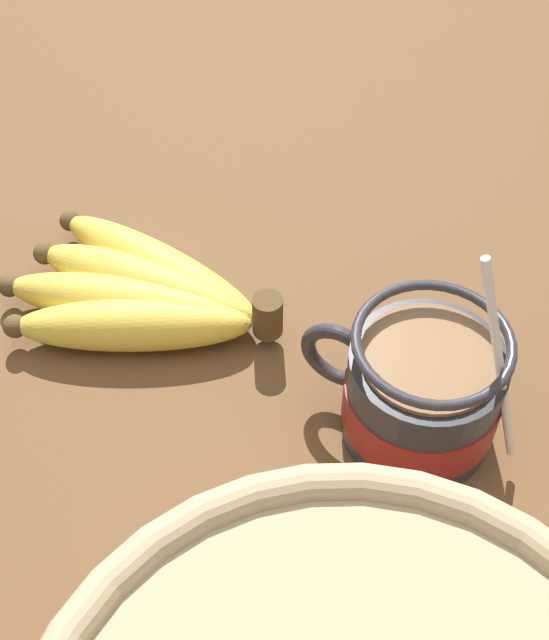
{
  "coord_description": "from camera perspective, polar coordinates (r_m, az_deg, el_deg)",
  "views": [
    {
      "loc": [
        -8.3,
        32.04,
        49.95
      ],
      "look_at": [
        7.84,
        -0.14,
        7.75
      ],
      "focal_mm": 50.0,
      "sensor_mm": 36.0,
      "label": 1
    }
  ],
  "objects": [
    {
      "name": "banana_bunch",
      "position": [
        0.6,
        -8.52,
        1.61
      ],
      "size": [
        19.04,
        13.13,
        4.1
      ],
      "color": "#4C381E",
      "rests_on": "table"
    },
    {
      "name": "table",
      "position": [
        0.58,
        6.89,
        -6.44
      ],
      "size": [
        111.33,
        111.33,
        3.91
      ],
      "color": "brown",
      "rests_on": "ground"
    },
    {
      "name": "coffee_mug",
      "position": [
        0.53,
        9.33,
        -4.62
      ],
      "size": [
        13.87,
        9.24,
        15.8
      ],
      "color": "#28282D",
      "rests_on": "table"
    }
  ]
}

